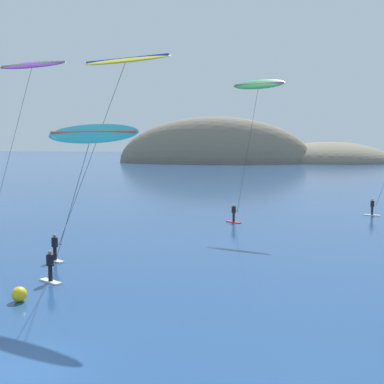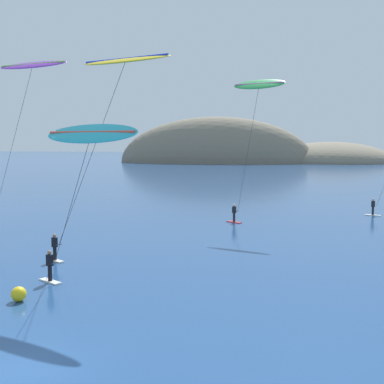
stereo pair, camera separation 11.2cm
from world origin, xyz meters
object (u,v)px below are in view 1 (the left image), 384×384
kitesurfer_purple (28,78)px  marker_buoy (19,294)px  kitesurfer_cyan (88,144)px  kitesurfer_green (256,96)px  kitesurfer_yellow (119,77)px

kitesurfer_purple → marker_buoy: (6.40, -13.61, -11.65)m
kitesurfer_cyan → kitesurfer_green: 22.12m
kitesurfer_green → kitesurfer_yellow: bearing=-111.8°
marker_buoy → kitesurfer_cyan: bearing=40.5°
kitesurfer_cyan → kitesurfer_green: size_ratio=0.65×
kitesurfer_purple → marker_buoy: bearing=-64.8°
kitesurfer_green → kitesurfer_yellow: (-6.83, -17.08, -0.42)m
kitesurfer_purple → kitesurfer_cyan: bearing=-51.5°
kitesurfer_green → kitesurfer_yellow: 18.40m
kitesurfer_yellow → marker_buoy: bearing=-119.3°
kitesurfer_purple → marker_buoy: kitesurfer_purple is taller
kitesurfer_purple → kitesurfer_green: (16.39, 9.10, -0.69)m
kitesurfer_cyan → marker_buoy: (-2.64, -2.25, -6.92)m
kitesurfer_purple → marker_buoy: size_ratio=19.07×
kitesurfer_yellow → kitesurfer_green: bearing=68.2°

